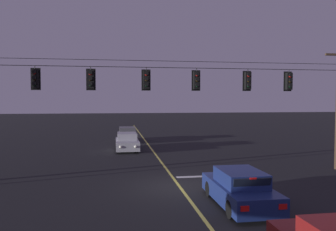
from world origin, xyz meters
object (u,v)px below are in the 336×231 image
Objects in this scene: car_oncoming_trailing at (127,135)px; car_waiting_near_lane at (240,189)px; traffic_light_rightmost at (248,81)px; traffic_light_left_inner at (91,79)px; car_oncoming_lead at (127,142)px; traffic_light_far_right at (289,81)px; traffic_light_right_inner at (197,80)px; traffic_light_leftmost at (35,79)px; traffic_light_centre at (146,80)px.

car_waiting_near_lane is at bearing -80.43° from car_oncoming_trailing.
traffic_light_rightmost is 0.28× the size of car_waiting_near_lane.
traffic_light_left_inner and traffic_light_rightmost have the same top height.
traffic_light_left_inner is at bearing -98.95° from car_oncoming_trailing.
traffic_light_rightmost is 0.28× the size of car_oncoming_lead.
traffic_light_right_inner is at bearing 180.00° from traffic_light_far_right.
traffic_light_leftmost is 0.28× the size of car_waiting_near_lane.
car_oncoming_trailing is (0.23, 5.79, 0.00)m from car_oncoming_lead.
car_waiting_near_lane and car_oncoming_lead have the same top height.
traffic_light_left_inner is at bearing 180.00° from traffic_light_rightmost.
traffic_light_far_right is (10.97, 0.00, 0.00)m from traffic_light_left_inner.
traffic_light_right_inner is (2.73, 0.00, 0.00)m from traffic_light_centre.
traffic_light_left_inner reaches higher than car_oncoming_trailing.
traffic_light_rightmost is (8.51, 0.00, 0.00)m from traffic_light_left_inner.
car_oncoming_lead is at bearing 123.80° from traffic_light_rightmost.
traffic_light_leftmost reaches higher than car_oncoming_lead.
traffic_light_leftmost is 1.00× the size of traffic_light_left_inner.
traffic_light_left_inner is 9.29m from car_waiting_near_lane.
traffic_light_right_inner is 16.23m from car_oncoming_trailing.
traffic_light_left_inner is at bearing 0.00° from traffic_light_leftmost.
car_oncoming_lead is at bearing 132.87° from traffic_light_far_right.
traffic_light_right_inner is 0.28× the size of car_waiting_near_lane.
traffic_light_leftmost is 13.70m from traffic_light_far_right.
traffic_light_right_inner is 2.92m from traffic_light_rightmost.
traffic_light_leftmost and traffic_light_far_right have the same top height.
traffic_light_right_inner is at bearing 93.30° from car_waiting_near_lane.
car_waiting_near_lane is (-2.59, -5.58, -4.48)m from traffic_light_rightmost.
traffic_light_left_inner and traffic_light_right_inner have the same top height.
traffic_light_rightmost is at bearing 0.00° from traffic_light_leftmost.
traffic_light_leftmost is at bearing 180.00° from traffic_light_centre.
traffic_light_leftmost is at bearing -117.37° from car_oncoming_lead.
car_oncoming_lead is at bearing 103.98° from car_waiting_near_lane.
traffic_light_left_inner is 8.51m from traffic_light_rightmost.
traffic_light_rightmost is 7.61m from car_waiting_near_lane.
car_waiting_near_lane is at bearing -132.12° from traffic_light_far_right.
car_oncoming_trailing is at bearing 71.40° from traffic_light_leftmost.
car_oncoming_lead is (-3.43, 9.48, -4.48)m from traffic_light_right_inner.
traffic_light_rightmost is at bearing 0.00° from traffic_light_centre.
traffic_light_far_right is 0.28× the size of car_oncoming_trailing.
traffic_light_left_inner is 1.00× the size of traffic_light_right_inner.
traffic_light_leftmost is at bearing 180.00° from traffic_light_far_right.
traffic_light_centre is at bearing 0.00° from traffic_light_leftmost.
traffic_light_left_inner and traffic_light_centre have the same top height.
traffic_light_rightmost reaches higher than car_oncoming_lead.
car_waiting_near_lane and car_oncoming_trailing have the same top height.
traffic_light_far_right is at bearing 47.88° from car_waiting_near_lane.
car_oncoming_lead is at bearing -92.31° from car_oncoming_trailing.
traffic_light_rightmost is at bearing 0.00° from traffic_light_left_inner.
traffic_light_centre is at bearing 180.00° from traffic_light_far_right.
traffic_light_rightmost is 12.25m from car_oncoming_lead.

